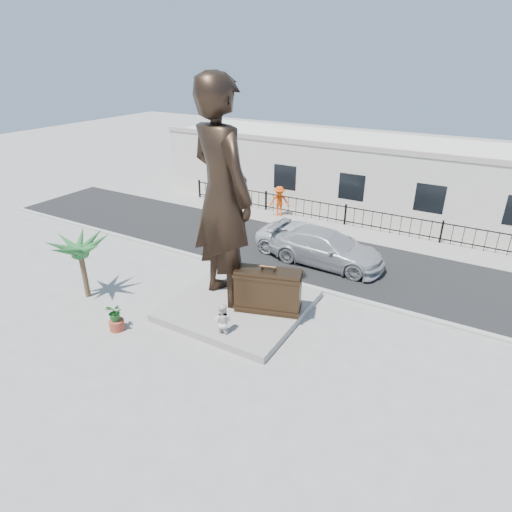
{
  "coord_description": "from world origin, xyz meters",
  "views": [
    {
      "loc": [
        7.61,
        -11.1,
        9.48
      ],
      "look_at": [
        0.0,
        2.0,
        2.3
      ],
      "focal_mm": 30.0,
      "sensor_mm": 36.0,
      "label": 1
    }
  ],
  "objects": [
    {
      "name": "car_white",
      "position": [
        -0.14,
        7.78,
        0.77
      ],
      "size": [
        5.51,
        2.59,
        1.52
      ],
      "primitive_type": "imported",
      "rotation": [
        0.0,
        0.0,
        1.56
      ],
      "color": "silver",
      "rests_on": "street"
    },
    {
      "name": "far_sidewalk",
      "position": [
        0.0,
        12.0,
        0.01
      ],
      "size": [
        40.0,
        2.5,
        0.02
      ],
      "primitive_type": "cube",
      "color": "#9E9991",
      "rests_on": "ground"
    },
    {
      "name": "worker",
      "position": [
        -4.19,
        12.19,
        0.99
      ],
      "size": [
        1.45,
        1.21,
        1.94
      ],
      "primitive_type": "imported",
      "rotation": [
        0.0,
        0.0,
        0.47
      ],
      "color": "#E0470B",
      "rests_on": "far_sidewalk"
    },
    {
      "name": "tourist",
      "position": [
        0.07,
        -0.52,
        0.72
      ],
      "size": [
        0.79,
        0.66,
        1.44
      ],
      "primitive_type": "imported",
      "rotation": [
        0.0,
        0.0,
        3.32
      ],
      "color": "silver",
      "rests_on": "ground"
    },
    {
      "name": "car_silver",
      "position": [
        0.99,
        7.21,
        0.84
      ],
      "size": [
        5.8,
        2.46,
        1.67
      ],
      "primitive_type": "imported",
      "rotation": [
        0.0,
        0.0,
        1.55
      ],
      "color": "#A4A6A9",
      "rests_on": "street"
    },
    {
      "name": "statue",
      "position": [
        -1.31,
        1.7,
        4.66
      ],
      "size": [
        3.74,
        3.16,
        8.71
      ],
      "primitive_type": "imported",
      "rotation": [
        0.0,
        0.0,
        2.74
      ],
      "color": "black",
      "rests_on": "plinth"
    },
    {
      "name": "fence",
      "position": [
        0.0,
        12.8,
        0.6
      ],
      "size": [
        22.0,
        0.1,
        1.2
      ],
      "primitive_type": "cube",
      "color": "black",
      "rests_on": "ground"
    },
    {
      "name": "plinth",
      "position": [
        -0.5,
        1.5,
        0.15
      ],
      "size": [
        5.2,
        5.2,
        0.3
      ],
      "primitive_type": "cube",
      "color": "gray",
      "rests_on": "ground"
    },
    {
      "name": "street",
      "position": [
        0.0,
        8.0,
        0.01
      ],
      "size": [
        40.0,
        7.0,
        0.01
      ],
      "primitive_type": "cube",
      "color": "black",
      "rests_on": "ground"
    },
    {
      "name": "planter",
      "position": [
        -3.72,
        -2.08,
        0.2
      ],
      "size": [
        0.56,
        0.56,
        0.4
      ],
      "primitive_type": "cylinder",
      "color": "#993A28",
      "rests_on": "ground"
    },
    {
      "name": "palm_tree",
      "position": [
        -6.68,
        -0.94,
        0.0
      ],
      "size": [
        1.8,
        1.8,
        3.2
      ],
      "primitive_type": null,
      "color": "#205827",
      "rests_on": "ground"
    },
    {
      "name": "curb",
      "position": [
        0.0,
        4.5,
        0.06
      ],
      "size": [
        40.0,
        0.25,
        0.12
      ],
      "primitive_type": "cube",
      "color": "#A5A399",
      "rests_on": "ground"
    },
    {
      "name": "shrub",
      "position": [
        -3.72,
        -2.08,
        0.76
      ],
      "size": [
        0.7,
        0.63,
        0.71
      ],
      "primitive_type": "imported",
      "rotation": [
        0.0,
        0.0,
        -0.12
      ],
      "color": "#1D5B20",
      "rests_on": "planter"
    },
    {
      "name": "building",
      "position": [
        0.0,
        17.0,
        2.2
      ],
      "size": [
        28.0,
        7.0,
        4.4
      ],
      "primitive_type": "cube",
      "color": "silver",
      "rests_on": "ground"
    },
    {
      "name": "ground",
      "position": [
        0.0,
        0.0,
        0.0
      ],
      "size": [
        100.0,
        100.0,
        0.0
      ],
      "primitive_type": "plane",
      "color": "#9E9991",
      "rests_on": "ground"
    },
    {
      "name": "suitcase",
      "position": [
        0.8,
        1.55,
        1.19
      ],
      "size": [
        2.65,
        1.52,
        1.78
      ],
      "primitive_type": "cube",
      "rotation": [
        0.0,
        0.0,
        0.3
      ],
      "color": "#322315",
      "rests_on": "plinth"
    }
  ]
}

